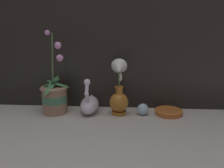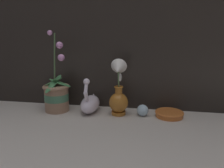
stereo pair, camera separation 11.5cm
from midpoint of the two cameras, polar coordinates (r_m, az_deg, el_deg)
The scene contains 7 objects.
ground_plane at distance 1.10m, azimuth 2.86°, elevation -9.45°, with size 2.80×2.80×0.00m, color #BCB2A3.
window_backdrop at distance 1.25m, azimuth 4.51°, elevation 21.07°, with size 2.80×0.03×1.20m.
orchid_potted_plant at distance 1.23m, azimuth -11.71°, elevation -2.66°, with size 0.17×0.20×0.44m.
swan_figurine at distance 1.20m, azimuth -2.98°, elevation -5.00°, with size 0.10×0.20×0.20m.
blue_vase at distance 1.14m, azimuth 4.60°, elevation -2.75°, with size 0.10×0.12×0.30m.
glass_sphere at distance 1.17m, azimuth 10.84°, elevation -6.81°, with size 0.06×0.06×0.06m.
amber_dish at distance 1.20m, azimuth 17.47°, elevation -7.42°, with size 0.15×0.15×0.03m.
Camera 2 is at (0.18, -1.01, 0.41)m, focal length 35.00 mm.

